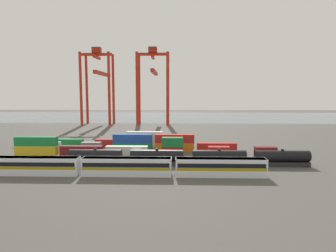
% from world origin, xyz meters
% --- Properties ---
extents(ground_plane, '(420.00, 420.00, 0.00)m').
position_xyz_m(ground_plane, '(0.00, 40.00, 0.00)').
color(ground_plane, '#4C4944').
extents(harbour_water, '(400.00, 110.00, 0.01)m').
position_xyz_m(harbour_water, '(0.00, 148.78, 0.00)').
color(harbour_water, slate).
rests_on(harbour_water, ground_plane).
extents(passenger_train, '(59.51, 3.14, 3.90)m').
position_xyz_m(passenger_train, '(0.64, -20.73, 2.14)').
color(passenger_train, silver).
rests_on(passenger_train, ground_plane).
extents(freight_tank_row, '(59.16, 2.74, 4.20)m').
position_xyz_m(freight_tank_row, '(14.14, -11.14, 1.96)').
color(freight_tank_row, '#232326').
rests_on(freight_tank_row, ground_plane).
extents(shipping_container_0, '(12.10, 2.44, 2.60)m').
position_xyz_m(shipping_container_0, '(-29.68, 0.79, 1.30)').
color(shipping_container_0, gold).
rests_on(shipping_container_0, ground_plane).
extents(shipping_container_1, '(12.10, 2.44, 2.60)m').
position_xyz_m(shipping_container_1, '(-29.68, 0.79, 3.90)').
color(shipping_container_1, '#197538').
rests_on(shipping_container_1, shipping_container_0).
extents(shipping_container_2, '(12.10, 2.44, 2.60)m').
position_xyz_m(shipping_container_2, '(-16.40, 0.79, 1.30)').
color(shipping_container_2, maroon).
rests_on(shipping_container_2, ground_plane).
extents(shipping_container_3, '(12.10, 2.44, 2.60)m').
position_xyz_m(shipping_container_3, '(-3.11, 0.79, 1.30)').
color(shipping_container_3, silver).
rests_on(shipping_container_3, ground_plane).
extents(shipping_container_4, '(6.04, 2.44, 2.60)m').
position_xyz_m(shipping_container_4, '(10.17, 0.79, 1.30)').
color(shipping_container_4, '#AD211C').
rests_on(shipping_container_4, ground_plane).
extents(shipping_container_5, '(6.04, 2.44, 2.60)m').
position_xyz_m(shipping_container_5, '(10.17, 0.79, 3.90)').
color(shipping_container_5, '#197538').
rests_on(shipping_container_5, shipping_container_4).
extents(shipping_container_6, '(6.04, 2.44, 2.60)m').
position_xyz_m(shipping_container_6, '(23.45, 0.79, 1.30)').
color(shipping_container_6, '#AD211C').
rests_on(shipping_container_6, ground_plane).
extents(shipping_container_7, '(6.04, 2.44, 2.60)m').
position_xyz_m(shipping_container_7, '(36.74, 0.79, 1.30)').
color(shipping_container_7, maroon).
rests_on(shipping_container_7, ground_plane).
extents(shipping_container_8, '(6.04, 2.44, 2.60)m').
position_xyz_m(shipping_container_8, '(-28.43, 7.24, 1.30)').
color(shipping_container_8, silver).
rests_on(shipping_container_8, ground_plane).
extents(shipping_container_9, '(6.04, 2.44, 2.60)m').
position_xyz_m(shipping_container_9, '(-15.40, 7.24, 1.30)').
color(shipping_container_9, slate).
rests_on(shipping_container_9, ground_plane).
extents(shipping_container_10, '(12.10, 2.44, 2.60)m').
position_xyz_m(shipping_container_10, '(-2.37, 7.24, 1.30)').
color(shipping_container_10, '#197538').
rests_on(shipping_container_10, ground_plane).
extents(shipping_container_11, '(12.10, 2.44, 2.60)m').
position_xyz_m(shipping_container_11, '(-2.37, 7.24, 3.90)').
color(shipping_container_11, '#1C4299').
rests_on(shipping_container_11, shipping_container_10).
extents(shipping_container_12, '(12.10, 2.44, 2.60)m').
position_xyz_m(shipping_container_12, '(10.67, 7.24, 1.30)').
color(shipping_container_12, orange).
rests_on(shipping_container_12, ground_plane).
extents(shipping_container_13, '(12.10, 2.44, 2.60)m').
position_xyz_m(shipping_container_13, '(10.67, 7.24, 3.90)').
color(shipping_container_13, '#AD211C').
rests_on(shipping_container_13, shipping_container_12).
extents(shipping_container_14, '(12.10, 2.44, 2.60)m').
position_xyz_m(shipping_container_14, '(23.70, 7.24, 1.30)').
color(shipping_container_14, '#AD211C').
rests_on(shipping_container_14, ground_plane).
extents(shipping_container_15, '(6.04, 2.44, 2.60)m').
position_xyz_m(shipping_container_15, '(-39.74, 13.69, 1.30)').
color(shipping_container_15, gold).
rests_on(shipping_container_15, ground_plane).
extents(shipping_container_16, '(12.10, 2.44, 2.60)m').
position_xyz_m(shipping_container_16, '(-26.27, 13.69, 1.30)').
color(shipping_container_16, '#197538').
rests_on(shipping_container_16, ground_plane).
extents(shipping_container_17, '(6.04, 2.44, 2.60)m').
position_xyz_m(shipping_container_17, '(-12.81, 13.69, 1.30)').
color(shipping_container_17, '#AD211C').
rests_on(shipping_container_17, ground_plane).
extents(shipping_container_18, '(12.10, 2.44, 2.60)m').
position_xyz_m(shipping_container_18, '(0.66, 13.69, 1.30)').
color(shipping_container_18, silver).
rests_on(shipping_container_18, ground_plane).
extents(shipping_container_19, '(12.10, 2.44, 2.60)m').
position_xyz_m(shipping_container_19, '(0.66, 13.69, 3.90)').
color(shipping_container_19, silver).
rests_on(shipping_container_19, shipping_container_18).
extents(gantry_crane_west, '(17.63, 35.79, 44.36)m').
position_xyz_m(gantry_crane_west, '(-34.79, 89.84, 26.64)').
color(gantry_crane_west, red).
rests_on(gantry_crane_west, ground_plane).
extents(gantry_crane_central, '(18.76, 33.14, 44.36)m').
position_xyz_m(gantry_crane_central, '(-2.54, 89.56, 26.75)').
color(gantry_crane_central, red).
rests_on(gantry_crane_central, ground_plane).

